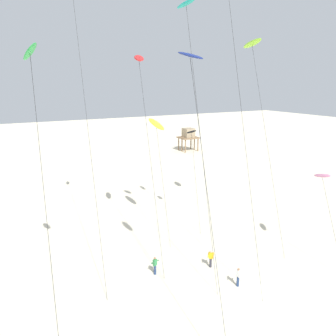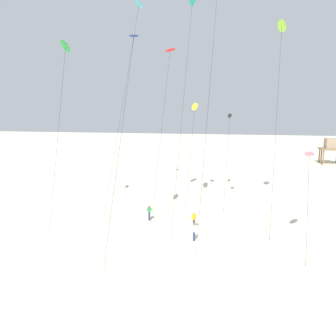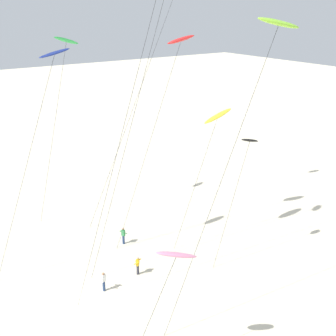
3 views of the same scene
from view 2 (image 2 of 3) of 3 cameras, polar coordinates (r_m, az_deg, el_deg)
name	(u,v)px [view 2 (image 2 of 3)]	position (r m, az deg, el deg)	size (l,w,h in m)	color
ground_plane	(192,251)	(28.65, 4.18, -14.07)	(260.00, 260.00, 0.00)	beige
kite_teal	(192,5)	(36.51, 4.18, 26.31)	(1.42, 8.13, 22.66)	teal
kite_navy	(133,39)	(29.36, -6.00, 21.25)	(1.23, 7.55, 18.10)	navy
kite_cyan	(138,10)	(44.87, -5.22, 25.51)	(1.81, 11.73, 24.79)	#33BFE0
kite_lime	(282,27)	(37.92, 19.07, 22.00)	(1.71, 9.10, 20.50)	#8CD833
kite_pink	(309,155)	(29.29, 23.25, 2.15)	(1.57, 4.84, 8.63)	pink
kite_red	(170,51)	(39.35, 0.36, 19.52)	(1.51, 7.76, 18.81)	red
kite_black	(230,117)	(40.11, 10.63, 8.63)	(0.68, 3.89, 11.36)	black
kite_green	(65,49)	(36.39, -17.35, 18.99)	(1.06, 5.53, 18.48)	green
kite_yellow	(195,107)	(40.57, 4.66, 10.48)	(1.02, 5.74, 12.68)	yellow
kite_flyer_nearest	(194,219)	(33.39, 4.50, -8.83)	(0.73, 0.73, 1.67)	#33333D
kite_flyer_middle	(194,231)	(30.27, 4.54, -10.88)	(0.62, 0.64, 1.67)	navy
kite_flyer_furthest	(149,212)	(35.48, -3.26, -7.66)	(0.66, 0.64, 1.67)	navy
stilt_house	(331,146)	(78.99, 26.37, 3.47)	(4.48, 4.07, 5.55)	#846647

